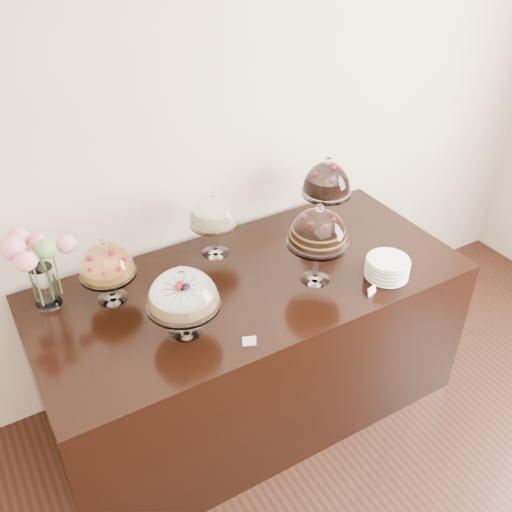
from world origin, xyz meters
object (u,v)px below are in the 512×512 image
display_counter (251,345)px  cake_stand_fruit_tart (106,263)px  flower_vase (36,260)px  cake_stand_sugar_sponge (183,292)px  cake_stand_dark_choco (327,182)px  cake_stand_cheesecake (214,213)px  plate_stack (387,268)px  cake_stand_choco_layer (319,230)px

display_counter → cake_stand_fruit_tart: 0.95m
display_counter → flower_vase: (-0.94, 0.33, 0.71)m
display_counter → flower_vase: size_ratio=5.39×
display_counter → cake_stand_sugar_sponge: (-0.44, -0.18, 0.67)m
cake_stand_dark_choco → flower_vase: (-1.58, 0.06, -0.01)m
cake_stand_cheesecake → cake_stand_fruit_tart: bearing=-170.8°
cake_stand_sugar_sponge → flower_vase: size_ratio=0.88×
cake_stand_sugar_sponge → plate_stack: cake_stand_sugar_sponge is taller
cake_stand_cheesecake → display_counter: bearing=-82.4°
cake_stand_cheesecake → flower_vase: size_ratio=0.92×
cake_stand_dark_choco → plate_stack: size_ratio=1.94×
cake_stand_cheesecake → flower_vase: (-0.89, 0.01, 0.01)m
cake_stand_cheesecake → cake_stand_fruit_tart: 0.62m
plate_stack → cake_stand_cheesecake: bearing=136.1°
cake_stand_fruit_tart → plate_stack: bearing=-22.8°
display_counter → cake_stand_dark_choco: (0.65, 0.27, 0.72)m
cake_stand_dark_choco → plate_stack: (-0.03, -0.59, -0.22)m
cake_stand_choco_layer → plate_stack: size_ratio=2.02×
cake_stand_sugar_sponge → cake_stand_choco_layer: (0.73, 0.03, 0.07)m
cake_stand_fruit_tart → plate_stack: (1.27, -0.53, -0.15)m
display_counter → cake_stand_choco_layer: cake_stand_choco_layer is taller
cake_stand_cheesecake → cake_stand_dark_choco: size_ratio=0.90×
cake_stand_dark_choco → flower_vase: bearing=177.9°
cake_stand_cheesecake → cake_stand_choco_layer: bearing=-55.1°
cake_stand_sugar_sponge → plate_stack: 1.08m
display_counter → flower_vase: 1.22m
cake_stand_choco_layer → cake_stand_cheesecake: bearing=124.9°
cake_stand_sugar_sponge → cake_stand_dark_choco: 1.18m
cake_stand_choco_layer → cake_stand_fruit_tart: (-0.94, 0.37, -0.08)m
cake_stand_choco_layer → flower_vase: 1.31m
cake_stand_sugar_sponge → display_counter: bearing=22.2°
display_counter → cake_stand_fruit_tart: (-0.65, 0.22, 0.66)m
display_counter → cake_stand_sugar_sponge: size_ratio=6.15×
cake_stand_fruit_tart → display_counter: bearing=-18.3°
cake_stand_sugar_sponge → cake_stand_dark_choco: cake_stand_dark_choco is taller
cake_stand_choco_layer → cake_stand_fruit_tart: size_ratio=1.27×
cake_stand_choco_layer → flower_vase: (-1.22, 0.48, -0.04)m
plate_stack → cake_stand_sugar_sponge: bearing=172.6°
cake_stand_sugar_sponge → cake_stand_choco_layer: cake_stand_choco_layer is taller
cake_stand_fruit_tart → flower_vase: 0.31m
flower_vase → plate_stack: bearing=-22.6°
cake_stand_choco_layer → flower_vase: cake_stand_choco_layer is taller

